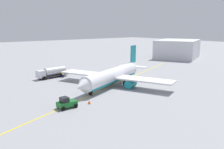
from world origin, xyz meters
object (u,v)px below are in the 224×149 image
(safety_cone_nose, at_px, (89,102))
(fuel_tanker, at_px, (52,72))
(refueling_worker, at_px, (63,75))
(airplane, at_px, (113,76))
(pushback_tug, at_px, (66,103))

(safety_cone_nose, bearing_deg, fuel_tanker, -100.56)
(refueling_worker, relative_size, safety_cone_nose, 2.39)
(fuel_tanker, bearing_deg, airplane, 113.37)
(airplane, bearing_deg, safety_cone_nose, 33.91)
(airplane, xyz_separation_m, fuel_tanker, (8.18, -18.93, -0.89))
(airplane, distance_m, fuel_tanker, 20.64)
(pushback_tug, bearing_deg, fuel_tanker, -110.00)
(airplane, distance_m, refueling_worker, 18.12)
(refueling_worker, xyz_separation_m, safety_cone_nose, (7.91, 26.18, -0.46))
(airplane, bearing_deg, refueling_worker, -72.34)
(fuel_tanker, relative_size, refueling_worker, 5.93)
(fuel_tanker, bearing_deg, pushback_tug, 70.00)
(fuel_tanker, height_order, refueling_worker, fuel_tanker)
(fuel_tanker, height_order, pushback_tug, fuel_tanker)
(airplane, xyz_separation_m, safety_cone_nose, (13.38, 8.99, -2.25))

